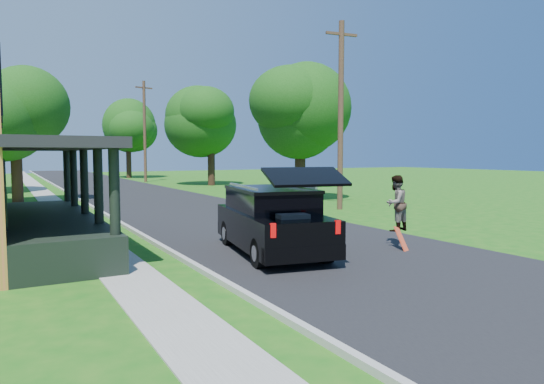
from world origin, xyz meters
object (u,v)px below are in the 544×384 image
skateboarder (396,203)px  tree_right_near (299,108)px  black_suv (273,220)px  utility_pole_near (341,113)px

skateboarder → tree_right_near: size_ratio=0.20×
black_suv → tree_right_near: 16.56m
black_suv → skateboarder: 3.79m
black_suv → tree_right_near: bearing=65.2°
black_suv → utility_pole_near: size_ratio=0.59×
black_suv → utility_pole_near: bearing=53.8°
tree_right_near → black_suv: bearing=-125.0°
black_suv → utility_pole_near: (8.22, 7.81, 3.83)m
tree_right_near → utility_pole_near: 5.36m
black_suv → tree_right_near: size_ratio=0.65×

